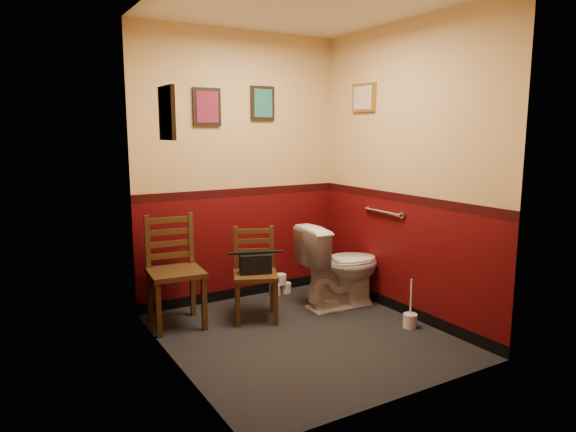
# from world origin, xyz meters

# --- Properties ---
(floor) EXTENTS (2.20, 2.40, 0.00)m
(floor) POSITION_xyz_m (0.00, 0.00, 0.00)
(floor) COLOR black
(floor) RESTS_ON ground
(ceiling) EXTENTS (2.20, 2.40, 0.00)m
(ceiling) POSITION_xyz_m (0.00, 0.00, 2.70)
(ceiling) COLOR silver
(ceiling) RESTS_ON ground
(wall_back) EXTENTS (2.20, 0.00, 2.70)m
(wall_back) POSITION_xyz_m (0.00, 1.20, 1.35)
(wall_back) COLOR #490709
(wall_back) RESTS_ON ground
(wall_front) EXTENTS (2.20, 0.00, 2.70)m
(wall_front) POSITION_xyz_m (0.00, -1.20, 1.35)
(wall_front) COLOR #490709
(wall_front) RESTS_ON ground
(wall_left) EXTENTS (0.00, 2.40, 2.70)m
(wall_left) POSITION_xyz_m (-1.10, 0.00, 1.35)
(wall_left) COLOR #490709
(wall_left) RESTS_ON ground
(wall_right) EXTENTS (0.00, 2.40, 2.70)m
(wall_right) POSITION_xyz_m (1.10, 0.00, 1.35)
(wall_right) COLOR #490709
(wall_right) RESTS_ON ground
(grab_bar) EXTENTS (0.05, 0.56, 0.06)m
(grab_bar) POSITION_xyz_m (1.07, 0.25, 0.95)
(grab_bar) COLOR silver
(grab_bar) RESTS_ON wall_right
(framed_print_back_a) EXTENTS (0.28, 0.04, 0.36)m
(framed_print_back_a) POSITION_xyz_m (-0.35, 1.18, 1.95)
(framed_print_back_a) COLOR black
(framed_print_back_a) RESTS_ON wall_back
(framed_print_back_b) EXTENTS (0.26, 0.04, 0.34)m
(framed_print_back_b) POSITION_xyz_m (0.25, 1.18, 2.00)
(framed_print_back_b) COLOR black
(framed_print_back_b) RESTS_ON wall_back
(framed_print_left) EXTENTS (0.04, 0.30, 0.38)m
(framed_print_left) POSITION_xyz_m (-1.08, 0.10, 1.85)
(framed_print_left) COLOR black
(framed_print_left) RESTS_ON wall_left
(framed_print_right) EXTENTS (0.04, 0.34, 0.28)m
(framed_print_right) POSITION_xyz_m (1.08, 0.60, 2.05)
(framed_print_right) COLOR olive
(framed_print_right) RESTS_ON wall_right
(toilet) EXTENTS (0.85, 0.51, 0.81)m
(toilet) POSITION_xyz_m (0.72, 0.46, 0.41)
(toilet) COLOR white
(toilet) RESTS_ON floor
(toilet_brush) EXTENTS (0.12, 0.12, 0.44)m
(toilet_brush) POSITION_xyz_m (0.92, -0.33, 0.07)
(toilet_brush) COLOR silver
(toilet_brush) RESTS_ON floor
(chair_left) EXTENTS (0.50, 0.50, 0.99)m
(chair_left) POSITION_xyz_m (-0.85, 0.81, 0.49)
(chair_left) COLOR #472F15
(chair_left) RESTS_ON floor
(chair_right) EXTENTS (0.52, 0.52, 0.85)m
(chair_right) POSITION_xyz_m (-0.15, 0.59, 0.42)
(chair_right) COLOR #472F15
(chair_right) RESTS_ON floor
(handbag) EXTENTS (0.31, 0.23, 0.21)m
(handbag) POSITION_xyz_m (-0.17, 0.55, 0.53)
(handbag) COLOR black
(handbag) RESTS_ON chair_right
(tp_stack) EXTENTS (0.25, 0.13, 0.22)m
(tp_stack) POSITION_xyz_m (0.40, 1.09, 0.09)
(tp_stack) COLOR silver
(tp_stack) RESTS_ON floor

